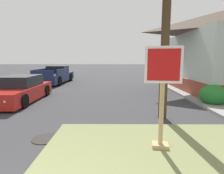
{
  "coord_description": "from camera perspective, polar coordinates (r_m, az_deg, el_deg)",
  "views": [
    {
      "loc": [
        1.34,
        -1.77,
        2.06
      ],
      "look_at": [
        1.3,
        4.59,
        1.11
      ],
      "focal_mm": 29.65,
      "sensor_mm": 36.0,
      "label": 1
    }
  ],
  "objects": [
    {
      "name": "stop_sign",
      "position": [
        4.19,
        15.18,
        -3.43
      ],
      "size": [
        0.78,
        0.33,
        2.26
      ],
      "color": "tan",
      "rests_on": "grass_corner_patch"
    },
    {
      "name": "manhole_cover",
      "position": [
        5.3,
        -19.74,
        -14.76
      ],
      "size": [
        0.7,
        0.7,
        0.02
      ],
      "primitive_type": "cylinder",
      "color": "black",
      "rests_on": "ground"
    },
    {
      "name": "parked_sedan_red",
      "position": [
        10.31,
        -26.65,
        -0.86
      ],
      "size": [
        1.97,
        4.47,
        1.25
      ],
      "color": "red",
      "rests_on": "ground"
    },
    {
      "name": "pickup_truck_navy",
      "position": [
        17.05,
        -17.05,
        3.28
      ],
      "size": [
        2.19,
        5.55,
        1.48
      ],
      "color": "#19234C",
      "rests_on": "ground"
    },
    {
      "name": "shrub_by_curb",
      "position": [
        9.45,
        28.71,
        -2.22
      ],
      "size": [
        1.18,
        1.18,
        0.94
      ],
      "primitive_type": "ellipsoid",
      "color": "#24732B",
      "rests_on": "ground"
    }
  ]
}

